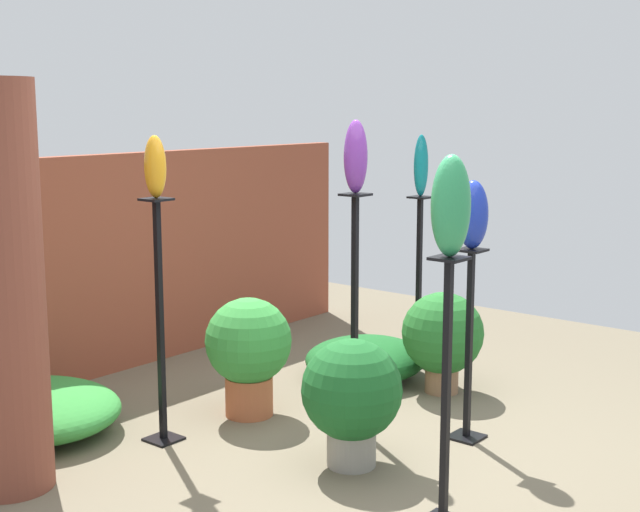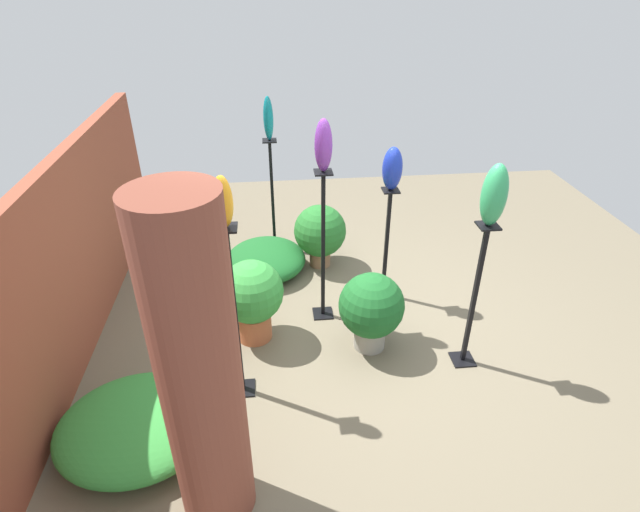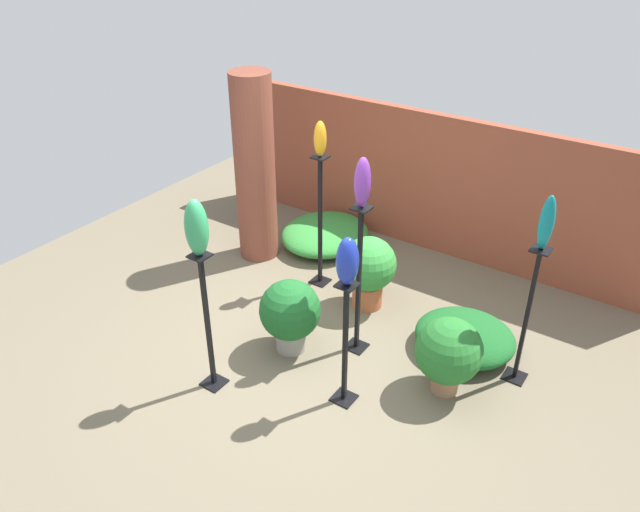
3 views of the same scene
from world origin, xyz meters
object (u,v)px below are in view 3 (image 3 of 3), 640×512
object	(u,v)px
brick_pillar	(255,169)
art_vase_teal	(547,223)
art_vase_jade	(197,228)
potted_plant_back_center	(368,268)
pedestal_amber	(320,227)
art_vase_amber	(320,139)
pedestal_violet	(359,287)
potted_plant_front_right	(290,312)
pedestal_teal	(526,322)
potted_plant_front_left	(449,352)
art_vase_cobalt	(347,261)
pedestal_cobalt	(345,349)
pedestal_jade	(208,328)
art_vase_violet	(362,183)

from	to	relation	value
brick_pillar	art_vase_teal	size ratio (longest dim) A/B	4.62
art_vase_jade	potted_plant_back_center	bearing A→B (deg)	74.18
pedestal_amber	art_vase_amber	bearing A→B (deg)	116.57
pedestal_violet	potted_plant_back_center	bearing A→B (deg)	112.29
potted_plant_front_right	potted_plant_back_center	distance (m)	1.09
pedestal_teal	art_vase_teal	size ratio (longest dim) A/B	2.84
pedestal_amber	potted_plant_front_left	distance (m)	2.14
art_vase_teal	potted_plant_front_right	size ratio (longest dim) A/B	0.64
potted_plant_back_center	art_vase_cobalt	bearing A→B (deg)	-67.54
pedestal_cobalt	pedestal_jade	size ratio (longest dim) A/B	0.89
pedestal_jade	potted_plant_back_center	world-z (taller)	pedestal_jade
brick_pillar	potted_plant_front_right	distance (m)	2.04
pedestal_cobalt	pedestal_teal	world-z (taller)	pedestal_teal
art_vase_violet	potted_plant_front_left	distance (m)	1.66
art_vase_cobalt	art_vase_violet	distance (m)	0.82
art_vase_jade	art_vase_violet	world-z (taller)	art_vase_violet
pedestal_cobalt	potted_plant_back_center	world-z (taller)	pedestal_cobalt
art_vase_teal	potted_plant_back_center	size ratio (longest dim) A/B	0.59
pedestal_amber	art_vase_jade	bearing A→B (deg)	-85.56
brick_pillar	pedestal_cobalt	size ratio (longest dim) A/B	1.83
brick_pillar	potted_plant_back_center	xyz separation A→B (m)	(1.68, -0.22, -0.65)
pedestal_cobalt	art_vase_teal	distance (m)	1.94
art_vase_amber	potted_plant_front_right	bearing A→B (deg)	-69.32
art_vase_violet	potted_plant_front_right	xyz separation A→B (m)	(-0.52, -0.38, -1.34)
pedestal_jade	potted_plant_back_center	size ratio (longest dim) A/B	1.68
potted_plant_back_center	potted_plant_front_right	bearing A→B (deg)	-102.91
brick_pillar	pedestal_amber	bearing A→B (deg)	-7.06
art_vase_jade	art_vase_amber	size ratio (longest dim) A/B	1.31
brick_pillar	art_vase_amber	size ratio (longest dim) A/B	5.92
pedestal_amber	pedestal_violet	size ratio (longest dim) A/B	1.00
pedestal_violet	potted_plant_back_center	xyz separation A→B (m)	(-0.28, 0.69, -0.24)
pedestal_jade	potted_plant_front_left	distance (m)	2.11
pedestal_jade	art_vase_cobalt	distance (m)	1.44
pedestal_cobalt	art_vase_amber	size ratio (longest dim) A/B	3.23
pedestal_amber	art_vase_cobalt	world-z (taller)	art_vase_cobalt
potted_plant_front_right	potted_plant_front_left	distance (m)	1.53
art_vase_amber	potted_plant_back_center	size ratio (longest dim) A/B	0.46
pedestal_teal	potted_plant_front_right	distance (m)	2.15
pedestal_teal	art_vase_jade	world-z (taller)	art_vase_jade
art_vase_jade	art_vase_amber	xyz separation A→B (m)	(-0.15, 1.96, 0.11)
pedestal_teal	pedestal_violet	size ratio (longest dim) A/B	0.89
pedestal_violet	art_vase_amber	xyz separation A→B (m)	(-0.96, 0.78, 1.01)
art_vase_cobalt	art_vase_jade	distance (m)	1.22
pedestal_teal	art_vase_cobalt	size ratio (longest dim) A/B	3.26
pedestal_teal	art_vase_violet	distance (m)	1.90
art_vase_teal	pedestal_amber	bearing A→B (deg)	172.13
art_vase_violet	art_vase_amber	bearing A→B (deg)	140.90
pedestal_teal	potted_plant_back_center	size ratio (longest dim) A/B	1.69
pedestal_cobalt	pedestal_amber	distance (m)	1.93
art_vase_amber	art_vase_violet	distance (m)	1.24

